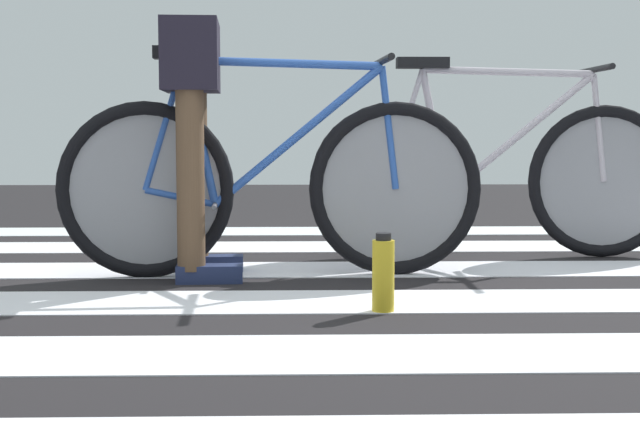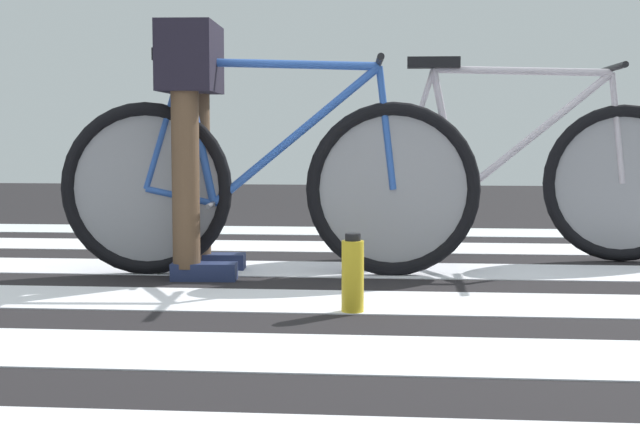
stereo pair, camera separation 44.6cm
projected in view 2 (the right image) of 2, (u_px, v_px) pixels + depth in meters
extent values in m
cube|color=black|center=(286.00, 307.00, 3.23)|extent=(18.00, 14.00, 0.02)
cube|color=silver|center=(262.00, 352.00, 2.53)|extent=(5.20, 0.44, 0.00)
cube|color=silver|center=(317.00, 301.00, 3.28)|extent=(5.20, 0.44, 0.00)
cube|color=silver|center=(314.00, 269.00, 4.03)|extent=(5.20, 0.44, 0.00)
cube|color=silver|center=(296.00, 246.00, 4.81)|extent=(5.20, 0.44, 0.00)
cube|color=silver|center=(352.00, 231.00, 5.53)|extent=(5.20, 0.44, 0.00)
torus|color=black|center=(146.00, 189.00, 3.87)|extent=(0.72, 0.09, 0.72)
torus|color=black|center=(393.00, 189.00, 3.83)|extent=(0.72, 0.09, 0.72)
cylinder|color=gray|center=(146.00, 189.00, 3.87)|extent=(0.61, 0.04, 0.61)
cylinder|color=gray|center=(393.00, 189.00, 3.83)|extent=(0.61, 0.04, 0.61)
cylinder|color=#2C55B0|center=(281.00, 64.00, 3.80)|extent=(0.80, 0.07, 0.05)
cylinder|color=#2C55B0|center=(296.00, 136.00, 3.82)|extent=(0.70, 0.07, 0.59)
cylinder|color=#2C55B0|center=(198.00, 133.00, 3.84)|extent=(0.15, 0.04, 0.59)
cylinder|color=#2C55B0|center=(180.00, 196.00, 3.86)|extent=(0.29, 0.04, 0.09)
cylinder|color=#2C55B0|center=(165.00, 126.00, 3.84)|extent=(0.19, 0.03, 0.53)
cylinder|color=#2C55B0|center=(386.00, 128.00, 3.81)|extent=(0.09, 0.03, 0.50)
cube|color=black|center=(183.00, 54.00, 3.81)|extent=(0.24, 0.10, 0.05)
cylinder|color=black|center=(379.00, 61.00, 3.78)|extent=(0.05, 0.52, 0.03)
cylinder|color=#4C4C51|center=(214.00, 203.00, 3.86)|extent=(0.04, 0.34, 0.02)
cylinder|color=brown|center=(197.00, 149.00, 3.98)|extent=(0.11, 0.11, 0.94)
cylinder|color=brown|center=(185.00, 150.00, 3.70)|extent=(0.11, 0.11, 0.94)
cube|color=black|center=(190.00, 58.00, 3.81)|extent=(0.24, 0.42, 0.28)
cube|color=navy|center=(215.00, 262.00, 4.02)|extent=(0.26, 0.11, 0.07)
cube|color=navy|center=(204.00, 272.00, 3.75)|extent=(0.26, 0.11, 0.07)
torus|color=black|center=(398.00, 182.00, 4.34)|extent=(0.72, 0.06, 0.72)
torus|color=black|center=(622.00, 183.00, 4.25)|extent=(0.72, 0.06, 0.72)
cylinder|color=gray|center=(398.00, 182.00, 4.34)|extent=(0.61, 0.01, 0.61)
cylinder|color=gray|center=(622.00, 183.00, 4.25)|extent=(0.61, 0.01, 0.61)
cylinder|color=#BEB4C1|center=(522.00, 71.00, 4.24)|extent=(0.80, 0.04, 0.05)
cylinder|color=#BEB4C1|center=(534.00, 135.00, 4.26)|extent=(0.70, 0.04, 0.59)
cylinder|color=#BEB4C1|center=(446.00, 133.00, 4.30)|extent=(0.15, 0.03, 0.59)
cylinder|color=#BEB4C1|center=(428.00, 189.00, 4.33)|extent=(0.29, 0.03, 0.09)
cylinder|color=#BEB4C1|center=(415.00, 126.00, 4.31)|extent=(0.18, 0.03, 0.53)
cylinder|color=#BEB4C1|center=(617.00, 128.00, 4.23)|extent=(0.09, 0.03, 0.50)
cube|color=black|center=(434.00, 63.00, 4.27)|extent=(0.24, 0.09, 0.05)
cylinder|color=black|center=(612.00, 68.00, 4.21)|extent=(0.03, 0.52, 0.03)
cylinder|color=#4C4C51|center=(458.00, 196.00, 4.32)|extent=(0.02, 0.34, 0.02)
cylinder|color=gold|center=(353.00, 277.00, 3.07)|extent=(0.07, 0.07, 0.24)
cylinder|color=black|center=(353.00, 237.00, 3.06)|extent=(0.05, 0.05, 0.02)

